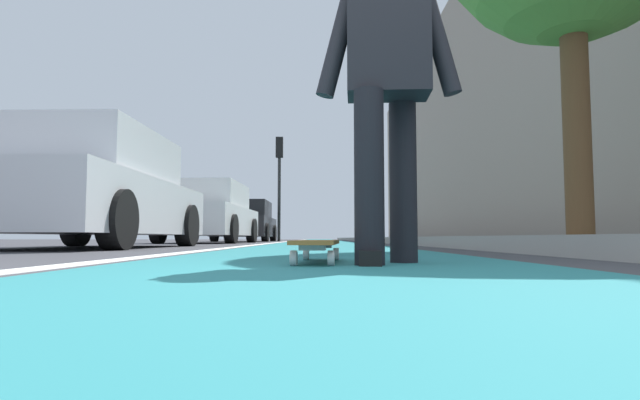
{
  "coord_description": "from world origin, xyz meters",
  "views": [
    {
      "loc": [
        -1.11,
        0.03,
        0.13
      ],
      "look_at": [
        11.3,
        0.01,
        1.04
      ],
      "focal_mm": 29.11,
      "sensor_mm": 36.0,
      "label": 1
    }
  ],
  "objects": [
    {
      "name": "skateboard",
      "position": [
        1.54,
        0.04,
        0.09
      ],
      "size": [
        0.85,
        0.26,
        0.11
      ],
      "color": "white",
      "rests_on": "ground"
    },
    {
      "name": "lane_stripe_white",
      "position": [
        20.0,
        1.18,
        0.0
      ],
      "size": [
        52.0,
        0.16,
        0.01
      ],
      "primitive_type": "cube",
      "color": "silver",
      "rests_on": "ground"
    },
    {
      "name": "traffic_light",
      "position": [
        18.99,
        1.58,
        2.82
      ],
      "size": [
        0.33,
        0.28,
        4.07
      ],
      "color": "#2D2D2D",
      "rests_on": "ground"
    },
    {
      "name": "building_facade",
      "position": [
        22.0,
        -6.35,
        5.37
      ],
      "size": [
        40.0,
        1.2,
        10.73
      ],
      "primitive_type": "cube",
      "color": "gray",
      "rests_on": "ground"
    },
    {
      "name": "skater_person",
      "position": [
        1.39,
        -0.31,
        0.94
      ],
      "size": [
        0.45,
        0.72,
        1.64
      ],
      "color": "black",
      "rests_on": "ground"
    },
    {
      "name": "parked_car_near",
      "position": [
        5.52,
        2.94,
        0.71
      ],
      "size": [
        4.21,
        2.01,
        1.48
      ],
      "color": "silver",
      "rests_on": "ground"
    },
    {
      "name": "sidewalk_curb",
      "position": [
        18.0,
        -3.16,
        0.07
      ],
      "size": [
        52.0,
        3.2,
        0.15
      ],
      "primitive_type": "cube",
      "color": "#9E9B93",
      "rests_on": "ground"
    },
    {
      "name": "parked_car_far",
      "position": [
        17.95,
        2.73,
        0.71
      ],
      "size": [
        4.1,
        2.04,
        1.48
      ],
      "color": "black",
      "rests_on": "ground"
    },
    {
      "name": "ground_plane",
      "position": [
        10.0,
        0.0,
        0.0
      ],
      "size": [
        80.0,
        80.0,
        0.0
      ],
      "primitive_type": "plane",
      "color": "#38383D"
    },
    {
      "name": "bike_lane_paint",
      "position": [
        24.0,
        0.0,
        0.0
      ],
      "size": [
        56.0,
        2.06,
        0.0
      ],
      "primitive_type": "cube",
      "color": "#237075",
      "rests_on": "ground"
    },
    {
      "name": "parked_car_mid",
      "position": [
        11.9,
        2.78,
        0.72
      ],
      "size": [
        4.49,
        2.01,
        1.49
      ],
      "color": "silver",
      "rests_on": "ground"
    }
  ]
}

